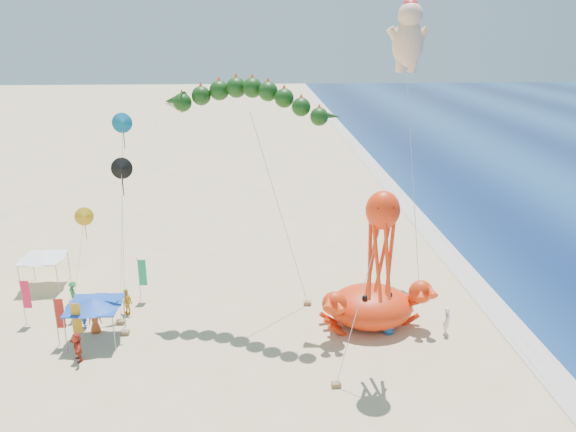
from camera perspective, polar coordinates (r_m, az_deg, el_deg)
The scene contains 11 objects.
ground at distance 37.15m, azimuth 3.32°, elevation -10.48°, with size 320.00×320.00×0.00m, color #D1B784.
foam_strip at distance 40.25m, azimuth 20.78°, elevation -9.33°, with size 320.00×320.00×0.00m, color silver.
crab_inflatable at distance 36.22m, azimuth 8.43°, elevation -8.98°, with size 7.23×5.46×3.17m.
dragon_kite at distance 34.55m, azimuth -4.14°, elevation 11.20°, with size 10.71×4.71×14.80m.
cherub_kite at distance 42.29m, azimuth 12.15°, elevation 17.54°, with size 2.23×6.35×19.88m.
octopus_kite at distance 29.12m, azimuth 9.43°, elevation -2.19°, with size 3.44×2.44×10.32m.
canopy_blue at distance 35.89m, azimuth -19.14°, elevation -8.28°, with size 3.31×3.31×2.71m.
canopy_white at distance 44.23m, azimuth -23.68°, elevation -3.69°, with size 3.15×3.15×2.71m.
feather_flags at distance 37.53m, azimuth -20.60°, elevation -7.97°, with size 7.27×6.25×3.20m.
beachgoers at distance 36.51m, azimuth -12.79°, elevation -9.97°, with size 25.16×8.61×1.88m.
small_kites at distance 38.31m, azimuth -20.42°, elevation 2.33°, with size 10.24×8.32×12.94m.
Camera 1 is at (-4.00, -32.21, 18.07)m, focal length 35.00 mm.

